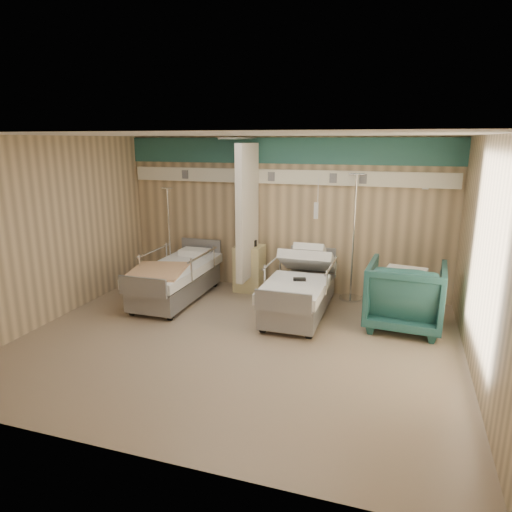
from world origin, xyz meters
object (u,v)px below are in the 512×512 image
(bedside_cabinet, at_px, (250,268))
(iv_stand_right, at_px, (351,275))
(bed_right, at_px, (299,295))
(visitor_armchair, at_px, (405,295))
(bed_left, at_px, (176,283))
(iv_stand_left, at_px, (171,266))

(bedside_cabinet, relative_size, iv_stand_right, 0.39)
(bed_right, xyz_separation_m, visitor_armchair, (1.60, -0.04, 0.19))
(bed_left, relative_size, iv_stand_left, 1.15)
(bedside_cabinet, bearing_deg, iv_stand_left, -172.63)
(bed_left, bearing_deg, iv_stand_right, 18.63)
(bedside_cabinet, bearing_deg, visitor_armchair, -18.82)
(iv_stand_right, bearing_deg, visitor_armchair, -48.66)
(bedside_cabinet, height_order, visitor_armchair, visitor_armchair)
(iv_stand_right, bearing_deg, iv_stand_left, -175.31)
(bed_left, xyz_separation_m, iv_stand_left, (-0.48, 0.70, 0.07))
(visitor_armchair, bearing_deg, iv_stand_left, -6.00)
(bed_left, height_order, visitor_armchair, visitor_armchair)
(iv_stand_left, bearing_deg, iv_stand_right, 4.69)
(bedside_cabinet, bearing_deg, iv_stand_right, 2.47)
(visitor_armchair, bearing_deg, bed_right, 2.45)
(bed_left, distance_m, iv_stand_right, 3.07)
(iv_stand_right, xyz_separation_m, iv_stand_left, (-3.39, -0.28, -0.06))
(iv_stand_left, bearing_deg, bedside_cabinet, 7.37)
(bed_right, height_order, iv_stand_right, iv_stand_right)
(bed_right, distance_m, iv_stand_left, 2.77)
(iv_stand_right, height_order, iv_stand_left, iv_stand_right)
(visitor_armchair, height_order, iv_stand_right, iv_stand_right)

